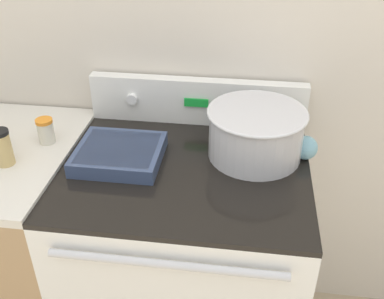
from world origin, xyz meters
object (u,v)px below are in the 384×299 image
Objects in this scene: mixing_bowl at (256,131)px; spice_jar_orange_cap at (46,131)px; casserole_dish at (119,153)px; spice_jar_black_cap at (2,147)px; ladle at (305,146)px.

mixing_bowl reaches higher than spice_jar_orange_cap.
mixing_bowl is 0.46m from casserole_dish.
ladle is at bearing 11.46° from spice_jar_black_cap.
spice_jar_orange_cap is 0.17m from spice_jar_black_cap.
spice_jar_black_cap is at bearing -166.32° from casserole_dish.
ladle is at bearing 10.16° from casserole_dish.
ladle is 2.53× the size of spice_jar_black_cap.
ladle is 3.46× the size of spice_jar_orange_cap.
mixing_bowl is 3.67× the size of spice_jar_orange_cap.
mixing_bowl is 1.17× the size of casserole_dish.
ladle is 0.90m from spice_jar_orange_cap.
mixing_bowl reaches higher than ladle.
ladle is at bearing 5.88° from mixing_bowl.
casserole_dish is at bearing -169.84° from ladle.
spice_jar_black_cap is at bearing -117.95° from spice_jar_orange_cap.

